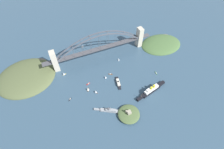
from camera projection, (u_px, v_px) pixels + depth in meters
name	position (u px, v px, depth m)	size (l,w,h in m)	color
ground_plane	(100.00, 56.00, 471.32)	(1400.00, 1400.00, 0.00)	#334C60
harbor_arch_bridge	(100.00, 48.00, 447.60)	(299.97, 18.11, 75.31)	beige
headland_west_shore	(161.00, 44.00, 505.48)	(121.63, 91.68, 20.56)	#476638
headland_east_shore	(27.00, 77.00, 424.00)	(141.62, 131.19, 27.64)	#515B38
ocean_liner	(151.00, 90.00, 390.61)	(85.19, 25.75, 18.19)	black
naval_cruiser	(110.00, 111.00, 359.36)	(63.97, 39.46, 17.40)	gray
harbor_ferry_steamer	(118.00, 83.00, 408.12)	(13.80, 38.22, 8.66)	black
fort_island_mid_harbor	(129.00, 114.00, 352.46)	(45.98, 45.58, 15.76)	#4C6038
seaplane_taxiing_near_bridge	(82.00, 47.00, 494.66)	(8.56, 7.94, 4.82)	#B7B7B2
small_boat_0	(88.00, 84.00, 408.18)	(10.10, 4.37, 2.34)	#B2231E
small_boat_1	(156.00, 73.00, 430.45)	(3.43, 11.88, 2.11)	#2D6B3D
small_boat_2	(70.00, 99.00, 380.10)	(8.39, 7.70, 2.23)	black
small_boat_3	(96.00, 91.00, 389.16)	(7.13, 7.73, 9.78)	brown
small_boat_4	(88.00, 89.00, 393.39)	(7.65, 10.64, 10.08)	brown
small_boat_5	(119.00, 59.00, 458.28)	(4.81, 8.02, 7.90)	silver
small_boat_6	(64.00, 74.00, 423.98)	(9.00, 6.62, 10.11)	gold
small_boat_7	(106.00, 77.00, 417.13)	(6.54, 8.16, 9.05)	#234C8C
small_boat_8	(110.00, 74.00, 428.03)	(10.18, 6.99, 2.23)	brown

